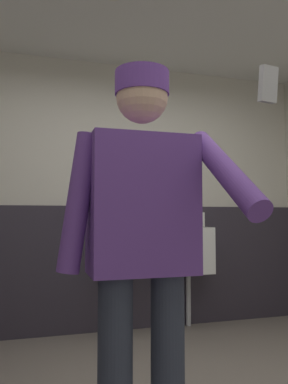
{
  "coord_description": "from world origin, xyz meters",
  "views": [
    {
      "loc": [
        -0.8,
        -1.78,
        1.11
      ],
      "look_at": [
        -0.18,
        0.3,
        1.25
      ],
      "focal_mm": 35.09,
      "sensor_mm": 36.0,
      "label": 1
    }
  ],
  "objects": [
    {
      "name": "urinal_middle",
      "position": [
        0.73,
        1.72,
        0.78
      ],
      "size": [
        0.4,
        0.34,
        1.24
      ],
      "color": "white",
      "rests_on": "ground_plane"
    },
    {
      "name": "urinal_left",
      "position": [
        -0.02,
        1.72,
        0.78
      ],
      "size": [
        0.4,
        0.34,
        1.24
      ],
      "color": "white",
      "rests_on": "ground_plane"
    },
    {
      "name": "wainscot_band_back",
      "position": [
        0.0,
        1.87,
        0.6
      ],
      "size": [
        3.98,
        0.03,
        1.21
      ],
      "primitive_type": "cube",
      "color": "#2D2833",
      "rests_on": "ground_plane"
    },
    {
      "name": "privacy_divider_panel",
      "position": [
        0.35,
        1.65,
        0.95
      ],
      "size": [
        0.04,
        0.4,
        0.9
      ],
      "primitive_type": "cube",
      "color": "#4C4C51"
    },
    {
      "name": "cell_phone",
      "position": [
        -0.11,
        -0.81,
        1.52
      ],
      "size": [
        0.06,
        0.04,
        0.11
      ],
      "primitive_type": "cube",
      "rotation": [
        0.11,
        0.0,
        0.17
      ],
      "color": "silver"
    },
    {
      "name": "wall_back",
      "position": [
        0.0,
        1.94,
        1.33
      ],
      "size": [
        4.58,
        0.12,
        2.66
      ],
      "primitive_type": "cube",
      "color": "beige",
      "rests_on": "ground_plane"
    },
    {
      "name": "person",
      "position": [
        -0.37,
        -0.3,
        1.01
      ],
      "size": [
        0.65,
        0.6,
        1.72
      ],
      "color": "#2D3342",
      "rests_on": "ground_plane"
    },
    {
      "name": "soap_dispenser",
      "position": [
        0.57,
        1.84,
        1.39
      ],
      "size": [
        0.1,
        0.07,
        0.18
      ],
      "primitive_type": "cube",
      "color": "silver"
    }
  ]
}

